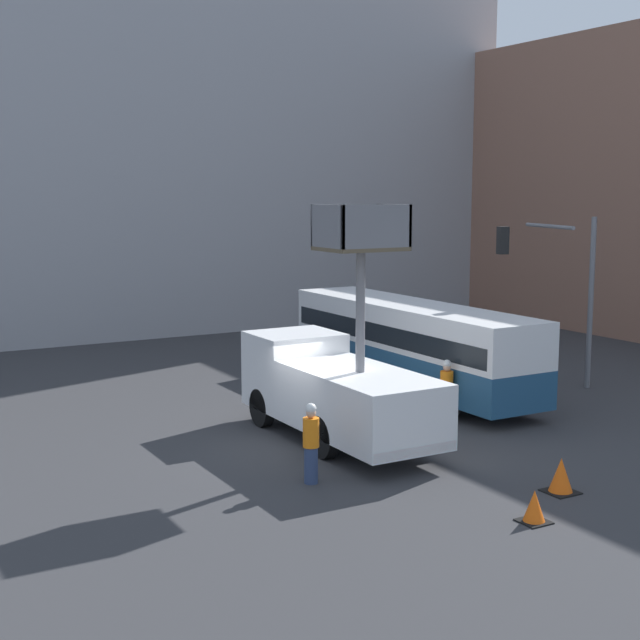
# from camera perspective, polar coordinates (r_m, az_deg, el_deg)

# --- Properties ---
(ground_plane) EXTENTS (120.00, 120.00, 0.00)m
(ground_plane) POSITION_cam_1_polar(r_m,az_deg,el_deg) (23.93, -1.00, -7.97)
(ground_plane) COLOR #333335
(building_backdrop_far) EXTENTS (44.00, 10.00, 21.85)m
(building_backdrop_far) POSITION_cam_1_polar(r_m,az_deg,el_deg) (45.14, -15.88, 13.34)
(building_backdrop_far) COLOR #9E9EA3
(building_backdrop_far) RESTS_ON ground_plane
(utility_truck) EXTENTS (2.44, 7.08, 6.36)m
(utility_truck) POSITION_cam_1_polar(r_m,az_deg,el_deg) (23.98, 0.96, -4.28)
(utility_truck) COLOR white
(utility_truck) RESTS_ON ground_plane
(city_bus) EXTENTS (2.47, 11.16, 2.98)m
(city_bus) POSITION_cam_1_polar(r_m,az_deg,el_deg) (29.92, 5.79, -1.29)
(city_bus) COLOR navy
(city_bus) RESTS_ON ground_plane
(traffic_light_pole) EXTENTS (3.42, 3.17, 5.84)m
(traffic_light_pole) POSITION_cam_1_polar(r_m,az_deg,el_deg) (30.88, 15.06, 2.90)
(traffic_light_pole) COLOR slate
(traffic_light_pole) RESTS_ON ground_plane
(road_worker_near_truck) EXTENTS (0.38, 0.38, 1.89)m
(road_worker_near_truck) POSITION_cam_1_polar(r_m,az_deg,el_deg) (20.64, -0.58, -7.88)
(road_worker_near_truck) COLOR navy
(road_worker_near_truck) RESTS_ON ground_plane
(road_worker_directing) EXTENTS (0.38, 0.38, 1.86)m
(road_worker_directing) POSITION_cam_1_polar(r_m,az_deg,el_deg) (26.18, 8.10, -4.52)
(road_worker_directing) COLOR navy
(road_worker_directing) RESTS_ON ground_plane
(traffic_cone_near_truck) EXTENTS (0.59, 0.59, 0.67)m
(traffic_cone_near_truck) POSITION_cam_1_polar(r_m,az_deg,el_deg) (19.01, 13.55, -11.58)
(traffic_cone_near_truck) COLOR black
(traffic_cone_near_truck) RESTS_ON ground_plane
(traffic_cone_mid_road) EXTENTS (0.70, 0.70, 0.79)m
(traffic_cone_mid_road) POSITION_cam_1_polar(r_m,az_deg,el_deg) (20.90, 15.16, -9.63)
(traffic_cone_mid_road) COLOR black
(traffic_cone_mid_road) RESTS_ON ground_plane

